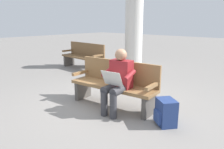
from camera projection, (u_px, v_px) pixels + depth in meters
name	position (u px, v px, depth m)	size (l,w,h in m)	color
ground_plane	(113.00, 106.00, 4.40)	(40.00, 40.00, 0.00)	gray
bench_near	(115.00, 83.00, 4.35)	(1.84, 0.67, 0.90)	olive
person_seated	(118.00, 79.00, 3.99)	(0.60, 0.60, 1.18)	maroon
backpack	(166.00, 112.00, 3.56)	(0.43, 0.41, 0.44)	navy
bench_far	(84.00, 56.00, 7.73)	(1.81, 0.53, 0.90)	brown
support_pillar	(134.00, 23.00, 7.74)	(0.63, 0.63, 3.14)	silver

